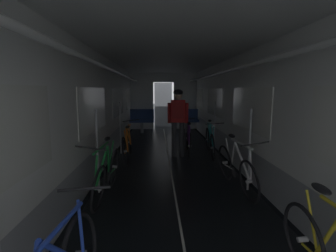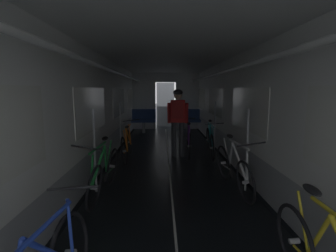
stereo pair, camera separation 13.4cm
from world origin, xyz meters
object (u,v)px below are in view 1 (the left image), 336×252
bicycle_white (236,168)px  bicycle_purple_in_aisle (189,140)px  bench_seat_far_left (142,119)px  person_cyclist_aisle (178,116)px  bicycle_orange (127,145)px  bench_seat_far_right (186,118)px  bicycle_teal (210,141)px  bicycle_green (107,173)px

bicycle_white → bicycle_purple_in_aisle: bicycle_white is taller
bench_seat_far_left → bicycle_purple_in_aisle: (1.46, -3.51, -0.18)m
bench_seat_far_left → person_cyclist_aisle: size_ratio=0.57×
bicycle_orange → bench_seat_far_right: bearing=64.2°
bicycle_teal → person_cyclist_aisle: size_ratio=0.98×
bicycle_teal → person_cyclist_aisle: 1.10m
bench_seat_far_right → bicycle_green: bearing=-108.1°
bicycle_teal → bicycle_green: bicycle_green is taller
bicycle_white → person_cyclist_aisle: size_ratio=0.98×
bench_seat_far_right → bicycle_teal: bench_seat_far_right is taller
bench_seat_far_right → person_cyclist_aisle: size_ratio=0.57×
bench_seat_far_left → bicycle_teal: 4.20m
bench_seat_far_left → bicycle_white: size_ratio=0.58×
bicycle_teal → bicycle_green: (-2.19, -2.42, -0.00)m
bicycle_white → bench_seat_far_right: bearing=91.6°
bicycle_orange → bicycle_green: bearing=-91.9°
bicycle_orange → bicycle_white: same height
bicycle_green → bicycle_purple_in_aisle: bicycle_green is taller
bench_seat_far_left → person_cyclist_aisle: person_cyclist_aisle is taller
bicycle_purple_in_aisle → person_cyclist_aisle: bearing=-139.5°
bicycle_purple_in_aisle → bicycle_orange: bearing=-163.4°
bicycle_orange → person_cyclist_aisle: 1.46m
bench_seat_far_left → bicycle_green: (-0.20, -6.11, -0.19)m
bench_seat_far_left → bicycle_orange: size_ratio=0.58×
bench_seat_far_left → bicycle_green: bicycle_green is taller
bicycle_teal → bicycle_white: size_ratio=1.00×
bench_seat_far_left → bicycle_white: (1.96, -5.94, -0.19)m
bicycle_green → person_cyclist_aisle: size_ratio=0.98×
bicycle_orange → bicycle_green: bicycle_green is taller
bicycle_orange → bicycle_purple_in_aisle: (1.58, 0.47, 0.00)m
bench_seat_far_left → bicycle_orange: (-0.12, -3.98, -0.19)m
bench_seat_far_left → bicycle_purple_in_aisle: 3.81m
bicycle_orange → bicycle_teal: bearing=7.7°
bicycle_orange → bicycle_teal: size_ratio=1.00×
bicycle_teal → person_cyclist_aisle: person_cyclist_aisle is taller
bench_seat_far_right → person_cyclist_aisle: bearing=-99.9°
bicycle_teal → bicycle_purple_in_aisle: 0.57m
bench_seat_far_left → bicycle_purple_in_aisle: bench_seat_far_left is taller
bench_seat_far_left → bicycle_purple_in_aisle: bearing=-67.5°
bench_seat_far_left → bench_seat_far_right: 1.80m
bicycle_teal → bicycle_white: 2.25m
bicycle_green → bicycle_white: bearing=4.5°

